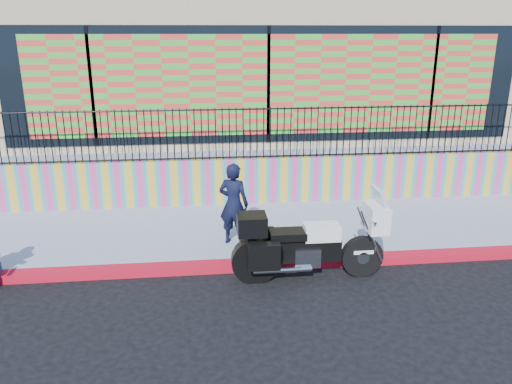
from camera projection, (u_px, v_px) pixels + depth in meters
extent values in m
plane|color=black|center=(297.00, 266.00, 9.14)|extent=(90.00, 90.00, 0.00)
cube|color=red|center=(297.00, 263.00, 9.12)|extent=(16.00, 0.30, 0.15)
cube|color=#949AB2|center=(283.00, 229.00, 10.68)|extent=(16.00, 3.00, 0.15)
cube|color=#E83D8D|center=(273.00, 180.00, 12.00)|extent=(16.00, 0.20, 1.10)
cube|color=#949AB2|center=(251.00, 140.00, 16.85)|extent=(16.00, 10.00, 1.25)
cube|color=tan|center=(252.00, 60.00, 15.86)|extent=(14.00, 8.00, 4.00)
cube|color=black|center=(268.00, 85.00, 12.17)|extent=(12.60, 0.04, 2.80)
cube|color=#E84133|center=(269.00, 86.00, 12.15)|extent=(11.48, 0.02, 2.40)
cylinder|color=black|center=(362.00, 256.00, 8.70)|extent=(0.73, 0.15, 0.73)
cylinder|color=black|center=(255.00, 261.00, 8.50)|extent=(0.73, 0.15, 0.73)
cube|color=black|center=(309.00, 249.00, 8.54)|extent=(1.05, 0.31, 0.38)
cube|color=silver|center=(306.00, 255.00, 8.57)|extent=(0.44, 0.38, 0.33)
cube|color=white|center=(322.00, 232.00, 8.47)|extent=(0.61, 0.35, 0.26)
cube|color=black|center=(288.00, 234.00, 8.41)|extent=(0.61, 0.38, 0.13)
cube|color=white|center=(376.00, 217.00, 8.50)|extent=(0.33, 0.57, 0.46)
cube|color=silver|center=(380.00, 198.00, 8.39)|extent=(0.20, 0.51, 0.37)
cube|color=black|center=(252.00, 224.00, 8.28)|extent=(0.49, 0.46, 0.33)
cube|color=black|center=(264.00, 256.00, 8.12)|extent=(0.53, 0.20, 0.44)
cube|color=black|center=(259.00, 240.00, 8.75)|extent=(0.53, 0.20, 0.44)
cube|color=white|center=(362.00, 251.00, 8.66)|extent=(0.35, 0.18, 0.07)
imported|color=black|center=(234.00, 204.00, 9.54)|extent=(0.69, 0.59, 1.61)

